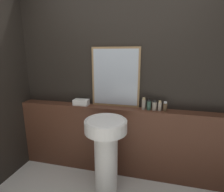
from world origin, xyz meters
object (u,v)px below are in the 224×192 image
Objects in this scene: conditioner_bottle at (149,105)px; hand_soap_bottle at (165,107)px; pedestal_sink at (106,148)px; lotion_bottle at (154,106)px; body_wash_bottle at (160,106)px; shampoo_bottle at (144,104)px; towel_stack at (81,102)px; mirror at (115,77)px.

hand_soap_bottle is at bearing 0.00° from conditioner_bottle.
pedestal_sink is at bearing -149.21° from hand_soap_bottle.
lotion_bottle is at bearing -180.00° from hand_soap_bottle.
body_wash_bottle reaches higher than hand_soap_bottle.
pedestal_sink is 0.71m from shampoo_bottle.
shampoo_bottle is 0.20m from body_wash_bottle.
towel_stack is 1.33× the size of shampoo_bottle.
mirror reaches higher than hand_soap_bottle.
shampoo_bottle is 1.21× the size of body_wash_bottle.
conditioner_bottle is 1.12× the size of hand_soap_bottle.
pedestal_sink is 0.89m from mirror.
shampoo_bottle reaches higher than pedestal_sink.
pedestal_sink is 0.83m from body_wash_bottle.
towel_stack is 1.53× the size of conditioner_bottle.
lotion_bottle is at bearing 180.00° from body_wash_bottle.
mirror is at bearing 172.83° from body_wash_bottle.
body_wash_bottle is at bearing 0.00° from towel_stack.
hand_soap_bottle is (0.13, 0.00, -0.00)m from lotion_bottle.
body_wash_bottle reaches higher than pedestal_sink.
shampoo_bottle is (0.39, 0.39, 0.45)m from pedestal_sink.
mirror is at bearing 173.53° from hand_soap_bottle.
lotion_bottle is 0.99× the size of body_wash_bottle.
conditioner_bottle is 0.07m from lotion_bottle.
mirror reaches higher than shampoo_bottle.
body_wash_bottle is (0.58, -0.07, -0.33)m from mirror.
towel_stack is at bearing 180.00° from body_wash_bottle.
pedestal_sink is 7.21× the size of body_wash_bottle.
body_wash_bottle is at bearing 33.43° from pedestal_sink.
towel_stack is (-0.47, -0.07, -0.35)m from mirror.
towel_stack is at bearing -180.00° from hand_soap_bottle.
pedestal_sink is 0.74m from conditioner_bottle.
hand_soap_bottle is at bearing 30.79° from pedestal_sink.
shampoo_bottle is 1.30× the size of hand_soap_bottle.
body_wash_bottle is 0.06m from hand_soap_bottle.
conditioner_bottle reaches higher than pedestal_sink.
towel_stack is 1.61× the size of body_wash_bottle.
hand_soap_bottle is at bearing 0.00° from body_wash_bottle.
mirror is 3.75× the size of towel_stack.
conditioner_bottle is at bearing 40.50° from pedestal_sink.
lotion_bottle is (0.07, 0.00, -0.00)m from conditioner_bottle.
body_wash_bottle is (0.58, 0.39, 0.44)m from pedestal_sink.
pedestal_sink is 0.87m from hand_soap_bottle.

